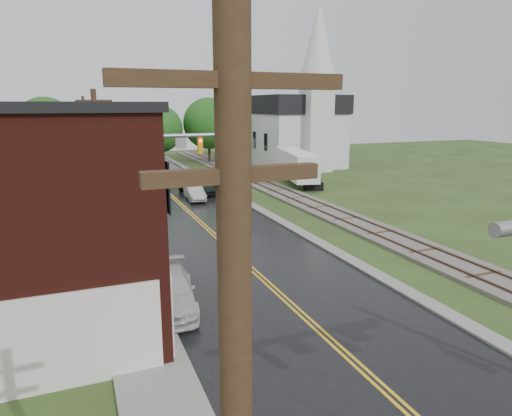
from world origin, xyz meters
TOP-DOWN VIEW (x-y plane):
  - main_road at (0.00, 30.00)m, footprint 10.00×90.00m
  - curb_right at (5.40, 35.00)m, footprint 0.80×70.00m
  - sidewalk_left at (-6.20, 25.00)m, footprint 2.40×50.00m
  - yellow_house at (-11.00, 26.00)m, footprint 8.00×7.00m
  - darkred_building at (-10.00, 35.00)m, footprint 7.00×6.00m
  - church at (20.00, 53.74)m, footprint 10.40×18.40m
  - railroad at (10.00, 35.00)m, footprint 3.20×80.00m
  - traffic_signal_far at (-3.47, 27.00)m, footprint 7.34×0.43m
  - utility_pole_b at (-6.80, 22.00)m, footprint 1.80×0.28m
  - utility_pole_c at (-6.80, 44.00)m, footprint 1.80×0.28m
  - tree_left_e at (-8.85, 45.90)m, footprint 6.40×6.40m
  - suv_dark at (2.68, 38.01)m, footprint 3.15×5.91m
  - sedan_silver at (1.54, 35.14)m, footprint 1.56×3.97m
  - pickup_white at (-4.80, 14.29)m, footprint 2.70×5.31m
  - semi_trailer at (13.56, 39.45)m, footprint 4.55×10.85m

SIDE VIEW (x-z plane):
  - main_road at x=0.00m, z-range -0.01..0.01m
  - curb_right at x=5.40m, z-range -0.06..0.06m
  - sidewalk_left at x=-6.20m, z-range -0.06..0.06m
  - railroad at x=10.00m, z-range -0.04..0.26m
  - sedan_silver at x=1.54m, z-range 0.00..1.29m
  - pickup_white at x=-4.80m, z-range 0.00..1.48m
  - suv_dark at x=2.68m, z-range 0.00..1.58m
  - semi_trailer at x=13.56m, z-range 0.36..3.81m
  - darkred_building at x=-10.00m, z-range 0.00..4.40m
  - yellow_house at x=-11.00m, z-range 0.00..6.40m
  - utility_pole_b at x=-6.80m, z-range 0.22..9.22m
  - utility_pole_c at x=-6.80m, z-range 0.22..9.22m
  - tree_left_e at x=-8.85m, z-range 0.73..8.89m
  - traffic_signal_far at x=-3.47m, z-range 1.37..8.57m
  - church at x=20.00m, z-range -4.17..15.83m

